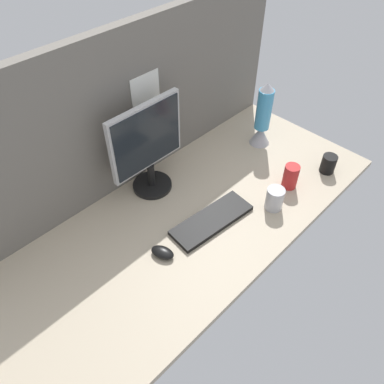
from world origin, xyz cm
name	(u,v)px	position (x,y,z in cm)	size (l,w,h in cm)	color
ground_plane	(188,218)	(0.00, 0.00, -1.50)	(180.00, 80.00, 3.00)	tan
cubicle_wall_back	(123,112)	(0.02, 37.50, 35.16)	(180.00, 5.50, 70.30)	slate
monitor	(147,146)	(1.32, 25.12, 23.33)	(36.52, 18.00, 43.09)	black
keyboard	(212,220)	(4.75, -9.63, 1.00)	(37.00, 13.00, 2.00)	black
mouse	(162,252)	(-21.51, -7.62, 1.70)	(5.60, 9.60, 3.40)	black
mug_steel	(275,199)	(29.95, -23.14, 5.25)	(7.74, 7.74, 10.50)	#B2B2B7
mug_black_travel	(328,164)	(67.62, -27.38, 4.52)	(6.94, 6.94, 9.03)	black
mug_red_plastic	(291,176)	(45.99, -20.30, 5.93)	(6.79, 6.79, 11.85)	red
lava_lamp	(263,119)	(62.86, 9.67, 14.43)	(10.51, 10.51, 34.40)	#A5A5AD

